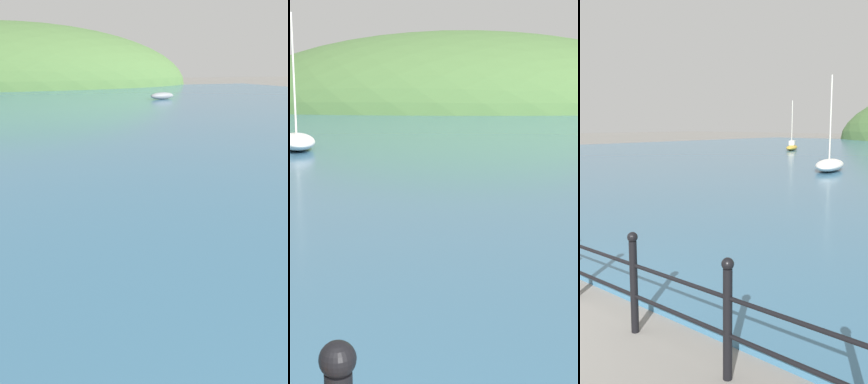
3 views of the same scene
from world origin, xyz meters
The scene contains 2 objects.
boat_far_right centered at (-5.28, 18.61, 0.40)m, with size 2.49×3.93×4.66m.
boat_twin_mast centered at (-16.73, 32.31, 0.39)m, with size 2.31×3.57×4.33m.
Camera 3 is at (5.90, -1.47, 2.43)m, focal length 42.00 mm.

